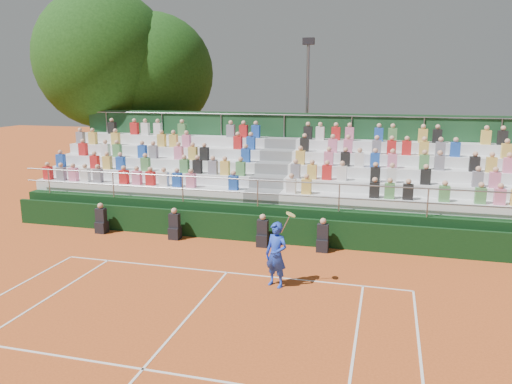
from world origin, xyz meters
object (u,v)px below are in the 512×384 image
(tree_east, at_px, (154,74))
(floodlight_mast, at_px, (307,103))
(tree_west, at_px, (104,60))
(tennis_player, at_px, (276,255))

(tree_east, distance_m, floodlight_mast, 8.61)
(tree_west, relative_size, floodlight_mast, 1.33)
(floodlight_mast, bearing_deg, tree_east, -175.99)
(tree_east, relative_size, floodlight_mast, 1.19)
(tree_west, xyz_separation_m, floodlight_mast, (10.68, 1.87, -2.27))
(floodlight_mast, bearing_deg, tree_west, -170.04)
(tree_west, distance_m, tree_east, 2.67)
(floodlight_mast, bearing_deg, tennis_player, -84.27)
(tennis_player, relative_size, tree_east, 0.23)
(tennis_player, distance_m, tree_west, 17.61)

